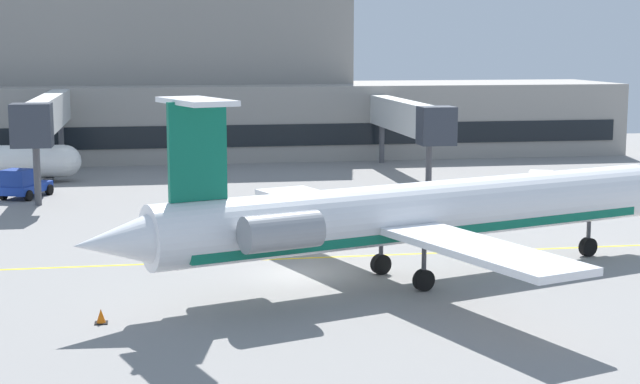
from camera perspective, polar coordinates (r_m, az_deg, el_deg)
The scene contains 10 objects.
ground at distance 43.27m, azimuth -1.09°, elevation -4.85°, with size 120.00×120.00×0.11m.
terminal_building at distance 88.83m, azimuth -7.44°, elevation 7.06°, with size 68.52×12.97×19.60m.
jet_bridge_west at distance 74.44m, azimuth 5.20°, elevation 4.34°, with size 2.40×18.37×5.82m.
jet_bridge_east at distance 70.45m, azimuth -15.73°, elevation 4.36°, with size 2.40×21.78×6.51m.
regional_jet at distance 41.59m, azimuth 5.67°, elevation -1.23°, with size 29.09×21.22×8.09m.
baggage_tug at distance 62.15m, azimuth 12.25°, elevation 0.11°, with size 4.04×3.39×2.21m.
pushback_tractor at distance 66.69m, azimuth -17.04°, elevation 0.43°, with size 3.27×4.23×1.99m.
fuel_tank at distance 74.26m, azimuth -17.10°, elevation 1.71°, with size 8.54×2.88×2.75m.
safety_cone_alpha at distance 44.57m, azimuth -8.29°, elevation -4.15°, with size 0.47×0.47×0.55m.
safety_cone_bravo at distance 36.53m, azimuth -12.74°, elevation -7.16°, with size 0.47×0.47×0.55m.
Camera 1 is at (-6.46, -41.56, 10.13)m, focal length 54.51 mm.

